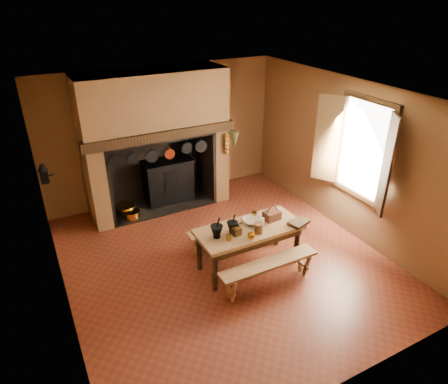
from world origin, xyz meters
name	(u,v)px	position (x,y,z in m)	size (l,w,h in m)	color
floor	(224,260)	(0.00, 0.00, 0.00)	(5.50, 5.50, 0.00)	maroon
ceiling	(224,95)	(0.00, 0.00, 2.80)	(5.50, 5.50, 0.00)	silver
back_wall	(162,134)	(0.00, 2.75, 1.40)	(5.00, 0.02, 2.80)	brown
wall_left	(51,226)	(-2.50, 0.00, 1.40)	(0.02, 5.50, 2.80)	brown
wall_right	(346,157)	(2.50, 0.00, 1.40)	(0.02, 5.50, 2.80)	brown
wall_front	(352,294)	(0.00, -2.75, 1.40)	(5.00, 0.02, 2.80)	brown
chimney_breast	(154,123)	(-0.30, 2.31, 1.81)	(2.95, 0.96, 2.80)	brown
iron_range	(169,180)	(-0.04, 2.45, 0.48)	(1.12, 0.55, 1.60)	black
hearth_pans	(127,211)	(-1.05, 2.22, 0.09)	(0.51, 0.62, 0.20)	#B9892A
hanging_pans	(163,154)	(-0.34, 1.81, 1.36)	(1.92, 0.29, 0.27)	black
onion_string	(226,144)	(1.00, 1.79, 1.33)	(0.12, 0.10, 0.46)	#9A591C
herb_bunch	(234,140)	(1.18, 1.79, 1.38)	(0.20, 0.20, 0.35)	olive
window	(359,150)	(2.35, -0.40, 1.70)	(0.39, 1.75, 1.76)	white
wall_coffee_mill	(43,172)	(-2.42, 1.55, 1.52)	(0.23, 0.16, 0.31)	black
work_table	(249,234)	(0.29, -0.32, 0.62)	(1.70, 0.76, 0.74)	tan
bench_front	(269,268)	(0.29, -0.91, 0.34)	(1.62, 0.28, 0.46)	tan
bench_back	(230,230)	(0.29, 0.32, 0.33)	(1.56, 0.27, 0.44)	tan
mortar_large	(217,231)	(-0.29, -0.32, 0.85)	(0.20, 0.20, 0.34)	black
mortar_small	(232,227)	(-0.01, -0.31, 0.84)	(0.18, 0.18, 0.30)	black
coffee_grinder	(236,230)	(0.01, -0.40, 0.81)	(0.18, 0.14, 0.20)	#392712
brass_mug_a	(229,238)	(-0.17, -0.48, 0.78)	(0.08, 0.08, 0.09)	#B9892A
brass_mug_b	(254,215)	(0.52, -0.09, 0.79)	(0.09, 0.09, 0.10)	#B9892A
mixing_bowl	(252,221)	(0.40, -0.22, 0.77)	(0.31, 0.31, 0.08)	beige
stoneware_crock	(258,228)	(0.33, -0.52, 0.82)	(0.13, 0.13, 0.17)	brown
glass_jar	(262,222)	(0.50, -0.36, 0.80)	(0.08, 0.08, 0.13)	beige
wicker_basket	(272,215)	(0.74, -0.28, 0.82)	(0.28, 0.21, 0.25)	#4B2716
wooden_tray	(298,223)	(1.04, -0.60, 0.76)	(0.33, 0.23, 0.06)	#392712
brass_cup	(251,236)	(0.15, -0.61, 0.78)	(0.12, 0.12, 0.09)	#B9892A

